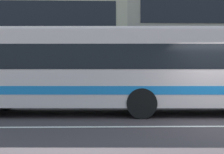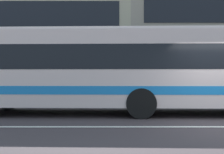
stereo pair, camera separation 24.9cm
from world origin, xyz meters
TOP-DOWN VIEW (x-y plane):
  - hedge_row_far at (-1.03, 6.71)m, footprint 17.34×1.10m
  - apartment_block_left at (-11.41, 14.50)m, footprint 18.61×8.42m
  - transit_bus at (-3.02, 2.66)m, footprint 11.40×2.93m

SIDE VIEW (x-z plane):
  - hedge_row_far at x=-1.03m, z-range 0.00..0.71m
  - transit_bus at x=-3.02m, z-range 0.16..3.22m
  - apartment_block_left at x=-11.41m, z-range 0.00..9.23m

